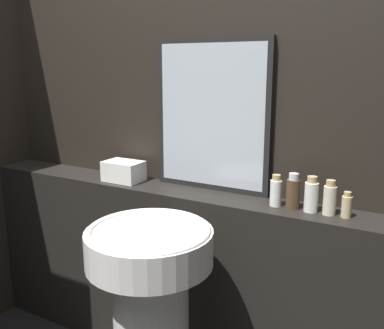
{
  "coord_description": "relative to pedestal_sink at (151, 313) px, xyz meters",
  "views": [
    {
      "loc": [
        0.99,
        -0.56,
        1.5
      ],
      "look_at": [
        0.1,
        1.0,
        1.08
      ],
      "focal_mm": 40.0,
      "sensor_mm": 36.0,
      "label": 1
    }
  ],
  "objects": [
    {
      "name": "hand_soap_bottle",
      "position": [
        0.63,
        0.44,
        0.42
      ],
      "size": [
        0.04,
        0.04,
        0.1
      ],
      "color": "#C6B284",
      "rests_on": "vanity_counter"
    },
    {
      "name": "shampoo_bottle",
      "position": [
        0.34,
        0.44,
        0.44
      ],
      "size": [
        0.05,
        0.05,
        0.14
      ],
      "color": "white",
      "rests_on": "vanity_counter"
    },
    {
      "name": "pedestal_sink",
      "position": [
        0.0,
        0.0,
        0.0
      ],
      "size": [
        0.49,
        0.49,
        0.9
      ],
      "color": "white",
      "rests_on": "ground_plane"
    },
    {
      "name": "lotion_bottle",
      "position": [
        0.49,
        0.44,
        0.44
      ],
      "size": [
        0.06,
        0.06,
        0.15
      ],
      "color": "white",
      "rests_on": "vanity_counter"
    },
    {
      "name": "mirror",
      "position": [
        -0.01,
        0.53,
        0.73
      ],
      "size": [
        0.58,
        0.03,
        0.7
      ],
      "color": "black",
      "rests_on": "vanity_counter"
    },
    {
      "name": "towel_stack",
      "position": [
        -0.47,
        0.44,
        0.43
      ],
      "size": [
        0.2,
        0.13,
        0.1
      ],
      "color": "white",
      "rests_on": "vanity_counter"
    },
    {
      "name": "vanity_counter",
      "position": [
        -0.1,
        0.44,
        -0.08
      ],
      "size": [
        2.42,
        0.22,
        0.92
      ],
      "color": "black",
      "rests_on": "ground_plane"
    },
    {
      "name": "body_wash_bottle",
      "position": [
        0.56,
        0.44,
        0.44
      ],
      "size": [
        0.05,
        0.05,
        0.14
      ],
      "color": "beige",
      "rests_on": "vanity_counter"
    },
    {
      "name": "wall_back",
      "position": [
        -0.1,
        0.58,
        0.71
      ],
      "size": [
        8.0,
        0.06,
        2.5
      ],
      "color": "black",
      "rests_on": "ground_plane"
    },
    {
      "name": "conditioner_bottle",
      "position": [
        0.42,
        0.44,
        0.44
      ],
      "size": [
        0.06,
        0.06,
        0.15
      ],
      "color": "#4C3823",
      "rests_on": "vanity_counter"
    }
  ]
}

